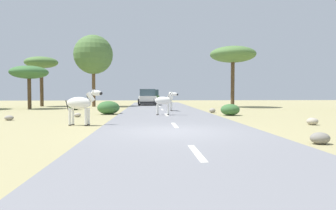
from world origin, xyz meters
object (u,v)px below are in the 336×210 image
object	(u,v)px
zebra_0	(170,99)
tree_3	(233,55)
bush_1	(230,110)
rock_3	(320,138)
rock_1	(312,121)
rock_2	(77,115)
bush_2	(108,108)
tree_5	(29,73)
rock_0	(9,118)
zebra_2	(164,101)
tree_2	(93,55)
car_0	(147,98)
car_1	(152,97)
zebra_1	(81,104)
rock_4	(212,110)
tree_0	(41,63)
bush_4	(75,106)

from	to	relation	value
zebra_0	tree_3	size ratio (longest dim) A/B	0.27
bush_1	rock_3	size ratio (longest dim) A/B	2.18
rock_1	rock_2	distance (m)	12.37
bush_2	bush_1	bearing A→B (deg)	-10.98
zebra_0	rock_3	bearing A→B (deg)	101.63
tree_5	rock_2	distance (m)	11.68
rock_0	rock_2	distance (m)	3.58
zebra_2	tree_2	xyz separation A→B (m)	(-6.45, 12.85, 4.28)
car_0	car_1	distance (m)	6.42
bush_2	rock_0	world-z (taller)	bush_2
zebra_0	rock_0	size ratio (longest dim) A/B	3.40
zebra_1	bush_1	distance (m)	9.66
tree_5	rock_0	bearing A→B (deg)	-74.37
rock_1	rock_4	xyz separation A→B (m)	(-2.71, 8.36, 0.00)
zebra_1	tree_3	size ratio (longest dim) A/B	0.29
rock_1	bush_1	bearing A→B (deg)	109.98
tree_0	rock_4	size ratio (longest dim) A/B	11.42
tree_5	rock_1	world-z (taller)	tree_5
zebra_2	car_1	bearing A→B (deg)	-167.95
bush_2	rock_3	world-z (taller)	bush_2
rock_0	rock_2	xyz separation A→B (m)	(3.00, 1.95, -0.01)
zebra_0	zebra_1	world-z (taller)	zebra_1
bush_1	zebra_2	bearing A→B (deg)	-179.15
car_0	tree_5	bearing A→B (deg)	30.74
bush_1	rock_0	world-z (taller)	bush_1
zebra_0	car_1	bearing A→B (deg)	-86.68
tree_3	car_1	bearing A→B (deg)	124.17
car_0	rock_1	distance (m)	22.49
bush_1	rock_4	distance (m)	2.61
tree_2	bush_4	xyz separation A→B (m)	(-0.49, -6.05, -4.90)
tree_0	tree_5	xyz separation A→B (m)	(0.57, -4.86, -1.26)
zebra_2	bush_1	xyz separation A→B (m)	(4.10, 0.06, -0.55)
car_0	rock_1	world-z (taller)	car_0
car_1	rock_3	bearing A→B (deg)	-80.53
tree_5	bush_2	xyz separation A→B (m)	(7.68, -7.20, -2.69)
rock_0	tree_3	bearing A→B (deg)	41.27
tree_5	rock_3	bearing A→B (deg)	-52.33
tree_0	car_0	bearing A→B (deg)	9.96
car_1	bush_4	bearing A→B (deg)	-111.23
car_1	rock_0	xyz separation A→B (m)	(-7.60, -24.52, -0.72)
tree_2	rock_4	distance (m)	15.16
rock_4	tree_3	bearing A→B (deg)	65.85
rock_3	zebra_0	bearing A→B (deg)	101.83
tree_3	bush_2	world-z (taller)	tree_3
zebra_0	tree_3	distance (m)	9.99
tree_0	bush_2	xyz separation A→B (m)	(8.25, -12.05, -3.95)
tree_2	rock_3	size ratio (longest dim) A/B	13.21
car_0	bush_2	distance (m)	14.16
zebra_0	bush_1	bearing A→B (deg)	129.09
zebra_1	tree_0	world-z (taller)	tree_0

